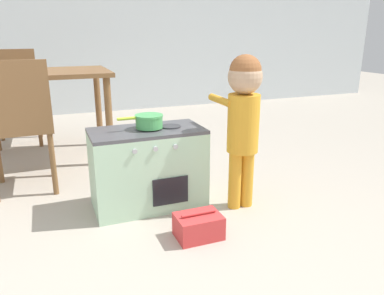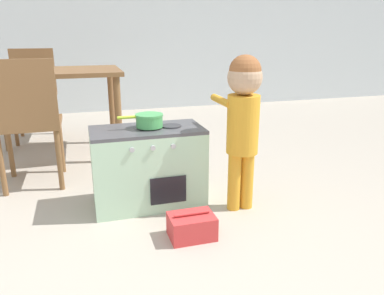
# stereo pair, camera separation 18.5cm
# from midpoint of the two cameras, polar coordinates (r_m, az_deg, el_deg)

# --- Properties ---
(wall_back) EXTENTS (10.00, 0.06, 2.60)m
(wall_back) POSITION_cam_midpoint_polar(r_m,az_deg,el_deg) (5.23, -15.69, 19.37)
(wall_back) COLOR silver
(wall_back) RESTS_ON ground_plane
(play_kitchen) EXTENTS (0.67, 0.36, 0.50)m
(play_kitchen) POSITION_cam_midpoint_polar(r_m,az_deg,el_deg) (2.33, -4.42, -2.99)
(play_kitchen) COLOR #B2DBB7
(play_kitchen) RESTS_ON ground_plane
(toy_pot) EXTENTS (0.27, 0.17, 0.08)m
(toy_pot) POSITION_cam_midpoint_polar(r_m,az_deg,el_deg) (2.24, -4.23, 4.23)
(toy_pot) COLOR #4CAD5B
(toy_pot) RESTS_ON play_kitchen
(child_figure) EXTENTS (0.21, 0.37, 0.93)m
(child_figure) POSITION_cam_midpoint_polar(r_m,az_deg,el_deg) (2.20, 10.22, 5.52)
(child_figure) COLOR gold
(child_figure) RESTS_ON ground_plane
(toy_basket) EXTENTS (0.24, 0.17, 0.14)m
(toy_basket) POSITION_cam_midpoint_polar(r_m,az_deg,el_deg) (2.02, 2.64, -11.93)
(toy_basket) COLOR #D13838
(toy_basket) RESTS_ON ground_plane
(dining_table) EXTENTS (1.07, 0.72, 0.75)m
(dining_table) POSITION_cam_midpoint_polar(r_m,az_deg,el_deg) (3.33, -18.65, 9.24)
(dining_table) COLOR brown
(dining_table) RESTS_ON ground_plane
(dining_chair_near) EXTENTS (0.42, 0.42, 0.89)m
(dining_chair_near) POSITION_cam_midpoint_polar(r_m,az_deg,el_deg) (2.71, -22.01, 3.92)
(dining_chair_near) COLOR brown
(dining_chair_near) RESTS_ON ground_plane
(dining_chair_far) EXTENTS (0.42, 0.42, 0.89)m
(dining_chair_far) POSITION_cam_midpoint_polar(r_m,az_deg,el_deg) (4.06, -21.71, 8.01)
(dining_chair_far) COLOR brown
(dining_chair_far) RESTS_ON ground_plane
(cup_on_table) EXTENTS (0.08, 0.08, 0.09)m
(cup_on_table) POSITION_cam_midpoint_polar(r_m,az_deg,el_deg) (3.14, -24.87, 11.04)
(cup_on_table) COLOR teal
(cup_on_table) RESTS_ON dining_table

